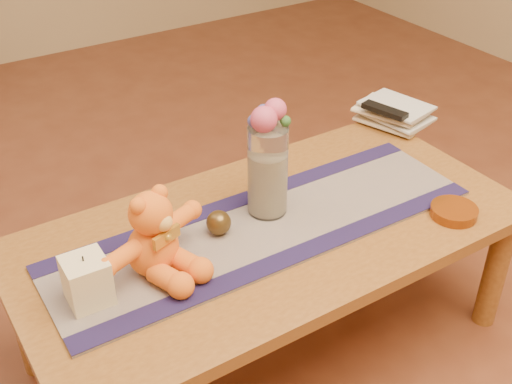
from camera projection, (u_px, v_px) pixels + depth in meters
floor at (269, 342)px, 2.03m from camera, size 5.50×5.50×0.00m
coffee_table_top at (271, 232)px, 1.79m from camera, size 1.40×0.70×0.04m
table_leg_fr at (495, 271)px, 2.00m from camera, size 0.07×0.07×0.41m
table_leg_bl at (24, 318)px, 1.83m from camera, size 0.07×0.07×0.41m
table_leg_br at (370, 185)px, 2.41m from camera, size 0.07×0.07×0.41m
persian_runner at (265, 227)px, 1.77m from camera, size 1.20×0.36×0.01m
runner_border_near at (296, 254)px, 1.66m from camera, size 1.20×0.07×0.00m
runner_border_far at (238, 201)px, 1.87m from camera, size 1.20×0.07×0.00m
teddy_bear at (151, 233)px, 1.57m from camera, size 0.38×0.35×0.21m
pillar_candle at (87, 281)px, 1.49m from camera, size 0.10×0.10×0.12m
candle_wick at (83, 259)px, 1.46m from camera, size 0.00×0.00×0.01m
glass_vase at (268, 171)px, 1.76m from camera, size 0.11×0.11×0.26m
potpourri_fill at (267, 183)px, 1.78m from camera, size 0.09×0.09×0.18m
rose_left at (264, 119)px, 1.65m from camera, size 0.07×0.07×0.07m
rose_right at (275, 109)px, 1.68m from camera, size 0.06×0.06×0.06m
blue_flower_back at (264, 112)px, 1.70m from camera, size 0.04×0.04×0.04m
blue_flower_side at (254, 121)px, 1.68m from camera, size 0.04×0.04×0.04m
leaf_sprig at (285, 121)px, 1.68m from camera, size 0.03×0.03×0.03m
bronze_ball at (219, 223)px, 1.72m from camera, size 0.08×0.08×0.07m
book_bottom at (380, 129)px, 2.23m from camera, size 0.23×0.26×0.02m
book_lower at (382, 124)px, 2.22m from camera, size 0.20×0.25×0.02m
book_upper at (379, 119)px, 2.21m from camera, size 0.24×0.27×0.02m
book_top at (383, 114)px, 2.20m from camera, size 0.21×0.25×0.02m
tv_remote at (385, 110)px, 2.19m from camera, size 0.09×0.17×0.02m
amber_dish at (454, 212)px, 1.81m from camera, size 0.16×0.16×0.03m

